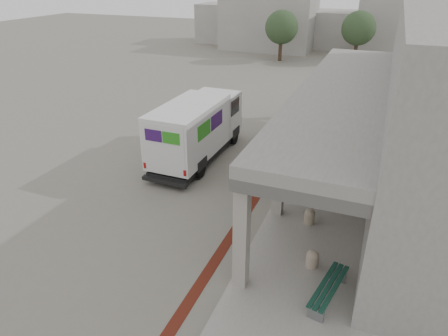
% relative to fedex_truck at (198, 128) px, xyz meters
% --- Properties ---
extents(ground, '(120.00, 120.00, 0.00)m').
position_rel_fedex_truck_xyz_m(ground, '(2.74, -3.99, -1.54)').
color(ground, slate).
rests_on(ground, ground).
extents(bike_lane_stripe, '(0.35, 40.00, 0.01)m').
position_rel_fedex_truck_xyz_m(bike_lane_stripe, '(3.74, -1.99, -1.54)').
color(bike_lane_stripe, '#501A10').
rests_on(bike_lane_stripe, ground).
extents(sidewalk, '(4.40, 28.00, 0.12)m').
position_rel_fedex_truck_xyz_m(sidewalk, '(6.74, -3.99, -1.48)').
color(sidewalk, gray).
rests_on(sidewalk, ground).
extents(transit_building, '(7.60, 17.00, 7.00)m').
position_rel_fedex_truck_xyz_m(transit_building, '(9.57, 0.51, 1.86)').
color(transit_building, gray).
rests_on(transit_building, ground).
extents(distant_backdrop, '(28.00, 10.00, 6.50)m').
position_rel_fedex_truck_xyz_m(distant_backdrop, '(-0.10, 31.90, 1.16)').
color(distant_backdrop, gray).
rests_on(distant_backdrop, ground).
extents(tree_left, '(3.20, 3.20, 4.80)m').
position_rel_fedex_truck_xyz_m(tree_left, '(-2.26, 24.01, 1.64)').
color(tree_left, '#38281C').
rests_on(tree_left, ground).
extents(tree_mid, '(3.20, 3.20, 4.80)m').
position_rel_fedex_truck_xyz_m(tree_mid, '(4.74, 26.01, 1.64)').
color(tree_mid, '#38281C').
rests_on(tree_mid, ground).
extents(fedex_truck, '(2.20, 6.80, 2.89)m').
position_rel_fedex_truck_xyz_m(fedex_truck, '(0.00, 0.00, 0.00)').
color(fedex_truck, black).
rests_on(fedex_truck, ground).
extents(bench, '(0.86, 2.10, 0.48)m').
position_rel_fedex_truck_xyz_m(bench, '(7.24, -7.20, -1.08)').
color(bench, slate).
rests_on(bench, sidewalk).
extents(bollard_near, '(0.37, 0.37, 0.56)m').
position_rel_fedex_truck_xyz_m(bollard_near, '(6.08, -3.73, -1.14)').
color(bollard_near, gray).
rests_on(bollard_near, sidewalk).
extents(bollard_far, '(0.38, 0.38, 0.57)m').
position_rel_fedex_truck_xyz_m(bollard_far, '(6.60, -6.01, -1.14)').
color(bollard_far, gray).
rests_on(bollard_far, sidewalk).
extents(utility_cabinet, '(0.45, 0.59, 0.96)m').
position_rel_fedex_truck_xyz_m(utility_cabinet, '(7.62, 0.15, -0.94)').
color(utility_cabinet, slate).
rests_on(utility_cabinet, sidewalk).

